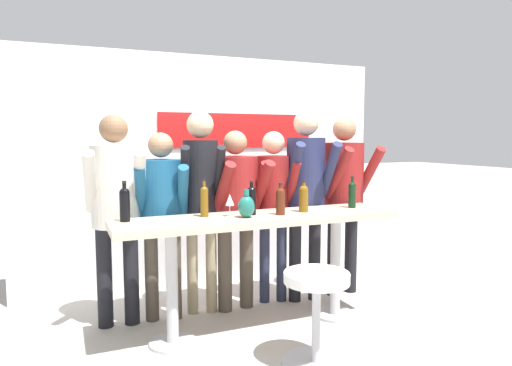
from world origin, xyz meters
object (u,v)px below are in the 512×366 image
at_px(tasting_table, 260,234).
at_px(wine_bottle_0, 352,193).
at_px(bar_stool, 316,303).
at_px(wine_bottle_3, 304,197).
at_px(wine_bottle_4, 125,203).
at_px(person_right, 306,183).
at_px(wine_bottle_1, 252,199).
at_px(person_far_left, 116,197).
at_px(person_left, 162,206).
at_px(wine_bottle_2, 280,200).
at_px(wine_glass_0, 230,201).
at_px(person_center, 236,201).
at_px(wine_bottle_5, 204,200).
at_px(decorative_vase, 246,206).
at_px(person_center_left, 201,187).
at_px(person_center_right, 274,196).
at_px(person_far_right, 344,186).

bearing_deg(tasting_table, wine_bottle_0, 2.10).
xyz_separation_m(bar_stool, wine_bottle_3, (0.28, 0.69, 0.63)).
relative_size(wine_bottle_0, wine_bottle_4, 0.92).
xyz_separation_m(person_right, wine_bottle_4, (-1.70, -0.32, -0.05)).
bearing_deg(bar_stool, wine_bottle_1, 103.46).
bearing_deg(person_far_left, tasting_table, -21.05).
distance_m(person_left, wine_bottle_2, 1.01).
height_order(wine_bottle_3, wine_glass_0, wine_bottle_3).
relative_size(person_left, person_center, 0.99).
distance_m(person_right, wine_bottle_4, 1.73).
bearing_deg(wine_bottle_5, wine_bottle_3, -7.02).
height_order(tasting_table, decorative_vase, decorative_vase).
distance_m(tasting_table, person_right, 0.87).
bearing_deg(person_far_left, bar_stool, -40.65).
distance_m(person_left, person_right, 1.36).
distance_m(wine_bottle_0, wine_bottle_3, 0.51).
bearing_deg(tasting_table, person_center_left, 122.26).
height_order(person_center, person_right, person_right).
height_order(bar_stool, wine_bottle_4, wine_bottle_4).
xyz_separation_m(wine_bottle_5, wine_glass_0, (0.19, -0.06, -0.01)).
height_order(person_right, wine_bottle_5, person_right).
relative_size(person_far_left, wine_bottle_4, 5.80).
bearing_deg(wine_bottle_1, bar_stool, -76.54).
bearing_deg(wine_bottle_1, wine_bottle_5, 170.66).
bearing_deg(wine_bottle_0, tasting_table, -177.90).
xyz_separation_m(person_center_left, person_right, (1.00, -0.08, -0.00)).
xyz_separation_m(person_left, wine_bottle_2, (0.84, -0.56, 0.08)).
xyz_separation_m(tasting_table, wine_bottle_5, (-0.43, 0.10, 0.29)).
bearing_deg(person_center_right, person_left, -166.70).
relative_size(person_far_left, person_center_left, 0.98).
bearing_deg(person_left, wine_bottle_5, -47.87).
distance_m(wine_bottle_1, wine_glass_0, 0.19).
height_order(person_far_left, wine_bottle_3, person_far_left).
distance_m(person_far_left, wine_bottle_1, 1.11).
bearing_deg(bar_stool, wine_glass_0, 116.32).
distance_m(tasting_table, bar_stool, 0.79).
distance_m(tasting_table, wine_bottle_4, 1.08).
distance_m(bar_stool, wine_glass_0, 1.03).
relative_size(person_center_left, decorative_vase, 8.15).
height_order(person_center_left, wine_glass_0, person_center_left).
relative_size(tasting_table, bar_stool, 3.55).
distance_m(person_far_left, wine_bottle_5, 0.76).
bearing_deg(bar_stool, person_center_left, 110.29).
xyz_separation_m(person_far_left, person_far_right, (2.17, -0.05, 0.01)).
distance_m(wine_bottle_0, wine_bottle_4, 1.94).
relative_size(tasting_table, person_center_right, 1.43).
bearing_deg(decorative_vase, wine_bottle_4, 167.83).
height_order(bar_stool, person_far_left, person_far_left).
relative_size(person_right, wine_bottle_4, 6.03).
bearing_deg(person_left, wine_bottle_3, -14.81).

